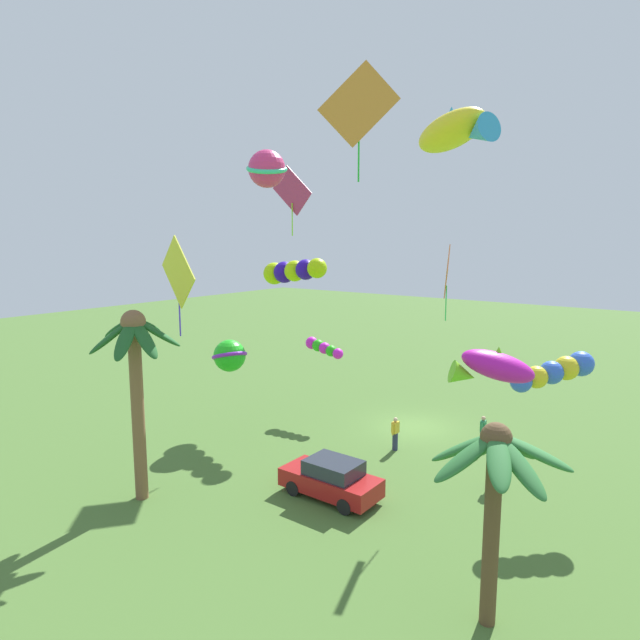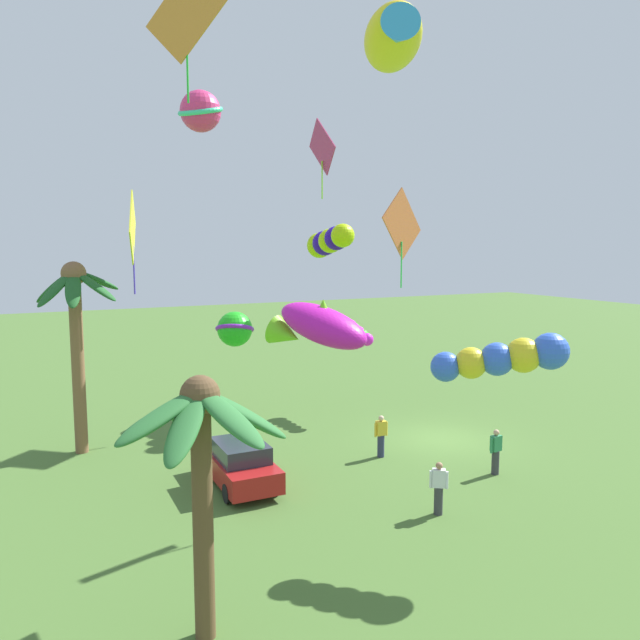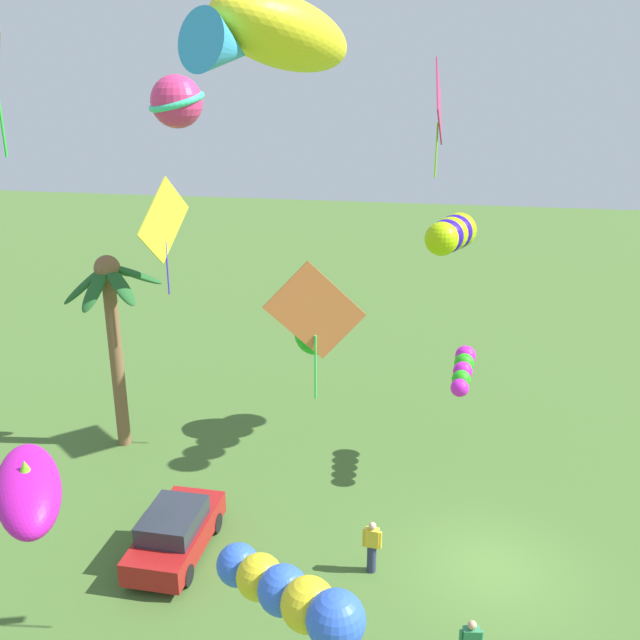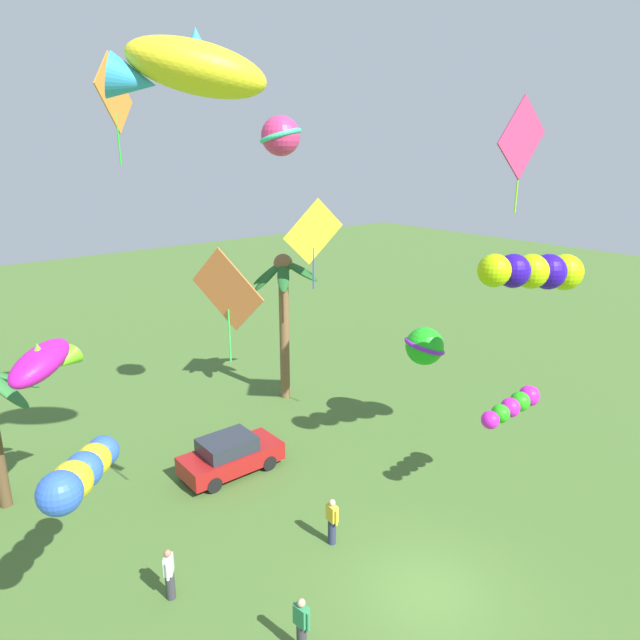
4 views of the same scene
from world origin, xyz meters
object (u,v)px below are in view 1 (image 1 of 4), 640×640
Objects in this scene: kite_tube_2 at (292,271)px; kite_diamond_10 at (178,273)px; palm_tree_0 at (495,473)px; kite_diamond_7 at (359,106)px; parked_car_0 at (331,479)px; spectator_2 at (395,433)px; palm_tree_1 at (135,363)px; spectator_1 at (483,432)px; kite_tube_6 at (555,371)px; spectator_0 at (492,468)px; kite_ball_4 at (267,169)px; kite_diamond_1 at (447,273)px; kite_fish_3 at (493,367)px; kite_ball_9 at (230,356)px; kite_diamond_8 at (292,192)px; kite_fish_5 at (455,131)px; kite_tube_0 at (323,347)px.

kite_tube_2 is 9.73m from kite_diamond_10.
kite_diamond_7 is (4.87, -1.20, 9.61)m from palm_tree_0.
spectator_2 reaches higher than parked_car_0.
spectator_2 is at bearing -118.98° from palm_tree_1.
spectator_1 is 1.00× the size of spectator_2.
spectator_2 is 8.20m from kite_tube_6.
spectator_0 reaches higher than parked_car_0.
spectator_0 is 14.73m from kite_ball_4.
spectator_2 is at bearing -49.59° from palm_tree_0.
kite_ball_4 is at bearing 42.32° from kite_diamond_1.
kite_diamond_1 is (2.23, -0.06, 7.70)m from spectator_0.
palm_tree_1 is 12.65m from kite_fish_3.
kite_tube_2 is at bearing -14.84° from kite_diamond_1.
kite_diamond_7 is 14.98m from kite_ball_9.
kite_ball_9 is at bearing -17.73° from parked_car_0.
kite_ball_9 reaches higher than spectator_2.
spectator_1 is 0.43× the size of kite_diamond_8.
kite_tube_2 is at bearing -12.52° from spectator_2.
parked_car_0 is at bearing -24.00° from palm_tree_0.
palm_tree_1 is at bearing 19.75° from kite_fish_3.
kite_tube_6 is 0.85× the size of kite_diamond_7.
kite_fish_5 is 14.76m from kite_ball_9.
kite_fish_3 is at bearing 146.67° from kite_tube_0.
kite_diamond_1 is at bearing -132.83° from palm_tree_1.
parked_car_0 is 1.06× the size of kite_diamond_8.
kite_ball_4 is (7.55, 4.78, 11.70)m from spectator_0.
kite_ball_9 is at bearing 79.39° from kite_diamond_8.
kite_diamond_1 is 0.66× the size of kite_tube_2.
spectator_0 is at bearing 169.86° from kite_diamond_8.
kite_diamond_8 reaches higher than spectator_1.
kite_tube_6 is 12.00m from kite_diamond_7.
kite_tube_6 is (-3.76, 3.32, 4.17)m from spectator_1.
palm_tree_0 is at bearing 121.65° from kite_fish_5.
kite_ball_4 reaches higher than palm_tree_1.
kite_diamond_7 reaches higher than palm_tree_0.
spectator_0 is 0.72× the size of kite_ball_4.
spectator_0 is at bearing 162.47° from kite_tube_0.
spectator_1 is 15.55m from kite_diamond_8.
kite_diamond_10 is (5.91, 2.17, 7.78)m from parked_car_0.
spectator_1 is 8.55m from kite_diamond_1.
kite_ball_9 is at bearing 27.25° from spectator_1.
palm_tree_1 is at bearing 91.89° from kite_diamond_10.
spectator_2 is at bearing -5.66° from kite_tube_6.
palm_tree_1 is 13.19m from kite_diamond_8.
kite_tube_6 is at bearing -143.60° from parked_car_0.
spectator_0 is at bearing -161.99° from kite_fish_5.
kite_diamond_8 reaches higher than kite_fish_3.
kite_ball_9 is (5.23, -2.84, -8.43)m from kite_ball_4.
kite_tube_0 is 0.75× the size of kite_diamond_7.
kite_ball_4 is (5.83, 8.53, 11.70)m from spectator_1.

